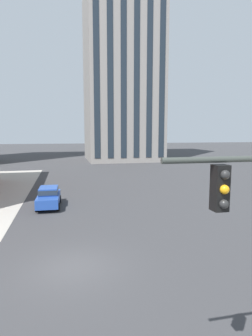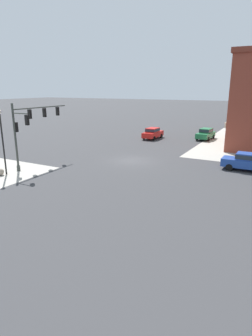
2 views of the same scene
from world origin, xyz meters
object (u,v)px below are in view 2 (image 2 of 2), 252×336
car_main_southbound_near (247,161)px  traffic_signal_main (29,124)px  street_lamp_corner_near (2,135)px  car_main_northbound_near (206,133)px  car_main_northbound_far (153,133)px  bollard_sphere_curb_a (0,172)px

car_main_southbound_near → traffic_signal_main: bearing=-65.5°
street_lamp_corner_near → car_main_northbound_near: (-27.13, 11.66, -2.69)m
traffic_signal_main → street_lamp_corner_near: bearing=-4.1°
car_main_northbound_near → car_main_southbound_near: same height
car_main_northbound_far → car_main_southbound_near: bearing=50.5°
street_lamp_corner_near → bollard_sphere_curb_a: bearing=-22.4°
car_main_northbound_near → car_main_northbound_far: (3.19, -7.39, 0.00)m
bollard_sphere_curb_a → car_main_southbound_near: car_main_southbound_near is taller
street_lamp_corner_near → car_main_southbound_near: bearing=121.4°
street_lamp_corner_near → car_main_southbound_near: street_lamp_corner_near is taller
traffic_signal_main → street_lamp_corner_near: (3.04, -0.22, -0.62)m
street_lamp_corner_near → car_main_northbound_far: bearing=169.9°
street_lamp_corner_near → car_main_northbound_near: 29.65m
traffic_signal_main → car_main_northbound_near: traffic_signal_main is taller
bollard_sphere_curb_a → car_main_southbound_near: size_ratio=0.15×
traffic_signal_main → bollard_sphere_curb_a: bearing=-6.8°
traffic_signal_main → car_main_southbound_near: bearing=114.5°
car_main_southbound_near → bollard_sphere_curb_a: bearing=-57.9°
street_lamp_corner_near → car_main_southbound_near: 22.58m
car_main_northbound_near → car_main_southbound_near: 17.18m
traffic_signal_main → car_main_northbound_far: size_ratio=1.65×
street_lamp_corner_near → car_main_southbound_near: size_ratio=1.31×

